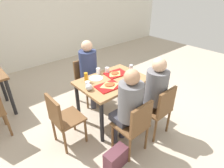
# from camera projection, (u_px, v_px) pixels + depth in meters

# --- Properties ---
(ground_plane) EXTENTS (10.00, 10.00, 0.02)m
(ground_plane) POSITION_uv_depth(u_px,v_px,m) (112.00, 118.00, 3.32)
(ground_plane) COLOR #B7A893
(back_wall) EXTENTS (10.00, 0.10, 2.80)m
(back_wall) POSITION_uv_depth(u_px,v_px,m) (30.00, 14.00, 4.72)
(back_wall) COLOR silver
(back_wall) RESTS_ON ground_plane
(main_table) EXTENTS (1.08, 0.76, 0.77)m
(main_table) POSITION_uv_depth(u_px,v_px,m) (112.00, 86.00, 2.99)
(main_table) COLOR #9E7247
(main_table) RESTS_ON ground_plane
(chair_near_left) EXTENTS (0.40, 0.40, 0.86)m
(chair_near_left) POSITION_uv_depth(u_px,v_px,m) (135.00, 124.00, 2.41)
(chair_near_left) COLOR brown
(chair_near_left) RESTS_ON ground_plane
(chair_near_right) EXTENTS (0.40, 0.40, 0.86)m
(chair_near_right) POSITION_uv_depth(u_px,v_px,m) (159.00, 108.00, 2.72)
(chair_near_right) COLOR brown
(chair_near_right) RESTS_ON ground_plane
(chair_far_side) EXTENTS (0.40, 0.40, 0.86)m
(chair_far_side) POSITION_uv_depth(u_px,v_px,m) (86.00, 78.00, 3.57)
(chair_far_side) COLOR brown
(chair_far_side) RESTS_ON ground_plane
(chair_left_end) EXTENTS (0.40, 0.40, 0.86)m
(chair_left_end) POSITION_uv_depth(u_px,v_px,m) (62.00, 117.00, 2.54)
(chair_left_end) COLOR brown
(chair_left_end) RESTS_ON ground_plane
(person_in_red) EXTENTS (0.32, 0.42, 1.27)m
(person_in_red) POSITION_uv_depth(u_px,v_px,m) (128.00, 105.00, 2.38)
(person_in_red) COLOR #383842
(person_in_red) RESTS_ON ground_plane
(person_in_brown_jacket) EXTENTS (0.32, 0.42, 1.27)m
(person_in_brown_jacket) POSITION_uv_depth(u_px,v_px,m) (154.00, 90.00, 2.69)
(person_in_brown_jacket) COLOR #383842
(person_in_brown_jacket) RESTS_ON ground_plane
(person_far_side) EXTENTS (0.32, 0.42, 1.27)m
(person_far_side) POSITION_uv_depth(u_px,v_px,m) (90.00, 69.00, 3.36)
(person_far_side) COLOR #383842
(person_far_side) RESTS_ON ground_plane
(tray_red_near) EXTENTS (0.38, 0.29, 0.02)m
(tray_red_near) POSITION_uv_depth(u_px,v_px,m) (108.00, 86.00, 2.74)
(tray_red_near) COLOR #B21414
(tray_red_near) RESTS_ON main_table
(tray_red_far) EXTENTS (0.39, 0.30, 0.02)m
(tray_red_far) POSITION_uv_depth(u_px,v_px,m) (116.00, 74.00, 3.12)
(tray_red_far) COLOR #B21414
(tray_red_far) RESTS_ON main_table
(paper_plate_center) EXTENTS (0.22, 0.22, 0.01)m
(paper_plate_center) POSITION_uv_depth(u_px,v_px,m) (96.00, 78.00, 2.98)
(paper_plate_center) COLOR white
(paper_plate_center) RESTS_ON main_table
(paper_plate_near_edge) EXTENTS (0.22, 0.22, 0.01)m
(paper_plate_near_edge) POSITION_uv_depth(u_px,v_px,m) (128.00, 81.00, 2.89)
(paper_plate_near_edge) COLOR white
(paper_plate_near_edge) RESTS_ON main_table
(pizza_slice_a) EXTENTS (0.27, 0.23, 0.02)m
(pizza_slice_a) POSITION_uv_depth(u_px,v_px,m) (110.00, 85.00, 2.75)
(pizza_slice_a) COLOR #DBAD60
(pizza_slice_a) RESTS_ON tray_red_near
(pizza_slice_b) EXTENTS (0.24, 0.20, 0.02)m
(pizza_slice_b) POSITION_uv_depth(u_px,v_px,m) (115.00, 73.00, 3.09)
(pizza_slice_b) COLOR #DBAD60
(pizza_slice_b) RESTS_ON tray_red_far
(plastic_cup_a) EXTENTS (0.07, 0.07, 0.10)m
(plastic_cup_a) POSITION_uv_depth(u_px,v_px,m) (98.00, 71.00, 3.11)
(plastic_cup_a) COLOR white
(plastic_cup_a) RESTS_ON main_table
(plastic_cup_b) EXTENTS (0.07, 0.07, 0.10)m
(plastic_cup_b) POSITION_uv_depth(u_px,v_px,m) (128.00, 84.00, 2.72)
(plastic_cup_b) COLOR white
(plastic_cup_b) RESTS_ON main_table
(plastic_cup_c) EXTENTS (0.07, 0.07, 0.10)m
(plastic_cup_c) POSITION_uv_depth(u_px,v_px,m) (88.00, 85.00, 2.70)
(plastic_cup_c) COLOR white
(plastic_cup_c) RESTS_ON main_table
(plastic_cup_d) EXTENTS (0.07, 0.07, 0.10)m
(plastic_cup_d) POSITION_uv_depth(u_px,v_px,m) (107.00, 70.00, 3.14)
(plastic_cup_d) COLOR white
(plastic_cup_d) RESTS_ON main_table
(soda_can) EXTENTS (0.07, 0.07, 0.12)m
(soda_can) POSITION_uv_depth(u_px,v_px,m) (131.00, 68.00, 3.18)
(soda_can) COLOR #B7BCC6
(soda_can) RESTS_ON main_table
(condiment_bottle) EXTENTS (0.06, 0.06, 0.16)m
(condiment_bottle) POSITION_uv_depth(u_px,v_px,m) (86.00, 78.00, 2.84)
(condiment_bottle) COLOR orange
(condiment_bottle) RESTS_ON main_table
(foil_bundle) EXTENTS (0.10, 0.10, 0.10)m
(foil_bundle) POSITION_uv_depth(u_px,v_px,m) (89.00, 87.00, 2.64)
(foil_bundle) COLOR silver
(foil_bundle) RESTS_ON main_table
(handbag) EXTENTS (0.33, 0.19, 0.28)m
(handbag) POSITION_uv_depth(u_px,v_px,m) (116.00, 158.00, 2.38)
(handbag) COLOR #592D38
(handbag) RESTS_ON ground_plane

